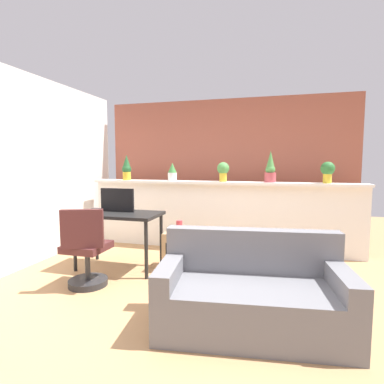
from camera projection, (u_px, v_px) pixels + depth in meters
name	position (u px, v px, depth m)	size (l,w,h in m)	color
ground_plane	(183.00, 303.00, 3.10)	(12.00, 12.00, 0.00)	tan
divider_wall	(220.00, 217.00, 4.96)	(4.31, 0.16, 1.06)	white
plant_shelf	(220.00, 183.00, 4.87)	(4.31, 0.30, 0.04)	white
brick_wall_behind	(226.00, 171.00, 5.47)	(4.31, 0.10, 2.50)	#9E5442
side_wall_left	(15.00, 171.00, 4.00)	(0.12, 4.40, 2.60)	white
potted_plant_0	(127.00, 168.00, 5.24)	(0.16, 0.16, 0.43)	gold
potted_plant_1	(172.00, 172.00, 5.10)	(0.15, 0.15, 0.29)	silver
potted_plant_2	(223.00, 170.00, 4.81)	(0.19, 0.19, 0.31)	gold
potted_plant_3	(270.00, 169.00, 4.66)	(0.17, 0.17, 0.48)	#B7474C
potted_plant_4	(328.00, 170.00, 4.44)	(0.20, 0.20, 0.31)	gold
desk	(119.00, 219.00, 4.05)	(1.10, 0.60, 0.75)	black
tv_monitor	(117.00, 200.00, 4.12)	(0.48, 0.04, 0.31)	black
office_chair	(86.00, 254.00, 3.45)	(0.51, 0.51, 0.91)	#262628
side_cube_shelf	(181.00, 250.00, 4.06)	(0.40, 0.41, 0.50)	tan
vase_on_shelf	(179.00, 226.00, 4.07)	(0.08, 0.08, 0.14)	#CC3D47
couch	(252.00, 295.00, 2.62)	(1.64, 0.95, 0.80)	slate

